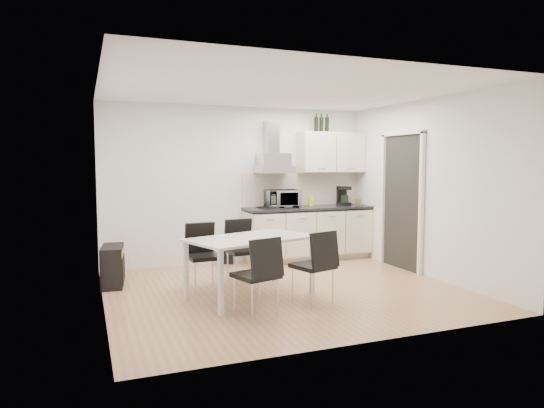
# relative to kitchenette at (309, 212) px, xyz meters

# --- Properties ---
(ground) EXTENTS (4.50, 4.50, 0.00)m
(ground) POSITION_rel_kitchenette_xyz_m (-1.19, -1.73, -0.83)
(ground) COLOR tan
(ground) RESTS_ON ground
(wall_back) EXTENTS (4.50, 0.10, 2.60)m
(wall_back) POSITION_rel_kitchenette_xyz_m (-1.19, 0.27, 0.47)
(wall_back) COLOR silver
(wall_back) RESTS_ON ground
(wall_front) EXTENTS (4.50, 0.10, 2.60)m
(wall_front) POSITION_rel_kitchenette_xyz_m (-1.19, -3.73, 0.47)
(wall_front) COLOR silver
(wall_front) RESTS_ON ground
(wall_left) EXTENTS (0.10, 4.00, 2.60)m
(wall_left) POSITION_rel_kitchenette_xyz_m (-3.44, -1.73, 0.47)
(wall_left) COLOR silver
(wall_left) RESTS_ON ground
(wall_right) EXTENTS (0.10, 4.00, 2.60)m
(wall_right) POSITION_rel_kitchenette_xyz_m (1.06, -1.73, 0.47)
(wall_right) COLOR silver
(wall_right) RESTS_ON ground
(ceiling) EXTENTS (4.50, 4.50, 0.00)m
(ceiling) POSITION_rel_kitchenette_xyz_m (-1.19, -1.73, 1.77)
(ceiling) COLOR white
(ceiling) RESTS_ON wall_back
(doorway) EXTENTS (0.08, 1.04, 2.10)m
(doorway) POSITION_rel_kitchenette_xyz_m (1.02, -1.18, 0.22)
(doorway) COLOR white
(doorway) RESTS_ON ground
(kitchenette) EXTENTS (2.22, 0.64, 2.52)m
(kitchenette) POSITION_rel_kitchenette_xyz_m (0.00, 0.00, 0.00)
(kitchenette) COLOR beige
(kitchenette) RESTS_ON ground
(dining_table) EXTENTS (1.70, 1.29, 0.75)m
(dining_table) POSITION_rel_kitchenette_xyz_m (-1.70, -1.86, -0.15)
(dining_table) COLOR white
(dining_table) RESTS_ON ground
(chair_far_left) EXTENTS (0.47, 0.53, 0.88)m
(chair_far_left) POSITION_rel_kitchenette_xyz_m (-2.18, -1.38, -0.39)
(chair_far_left) COLOR black
(chair_far_left) RESTS_ON ground
(chair_far_right) EXTENTS (0.48, 0.53, 0.88)m
(chair_far_right) POSITION_rel_kitchenette_xyz_m (-1.57, -1.17, -0.39)
(chair_far_right) COLOR black
(chair_far_right) RESTS_ON ground
(chair_near_left) EXTENTS (0.56, 0.60, 0.88)m
(chair_near_left) POSITION_rel_kitchenette_xyz_m (-1.90, -2.61, -0.39)
(chair_near_left) COLOR black
(chair_near_left) RESTS_ON ground
(chair_near_right) EXTENTS (0.57, 0.61, 0.88)m
(chair_near_right) POSITION_rel_kitchenette_xyz_m (-1.11, -2.40, -0.39)
(chair_near_right) COLOR black
(chair_near_right) RESTS_ON ground
(guitar_amp) EXTENTS (0.36, 0.68, 0.55)m
(guitar_amp) POSITION_rel_kitchenette_xyz_m (-3.28, -0.67, -0.56)
(guitar_amp) COLOR black
(guitar_amp) RESTS_ON ground
(floor_speaker) EXTENTS (0.23, 0.22, 0.31)m
(floor_speaker) POSITION_rel_kitchenette_xyz_m (-1.42, 0.17, -0.67)
(floor_speaker) COLOR black
(floor_speaker) RESTS_ON ground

